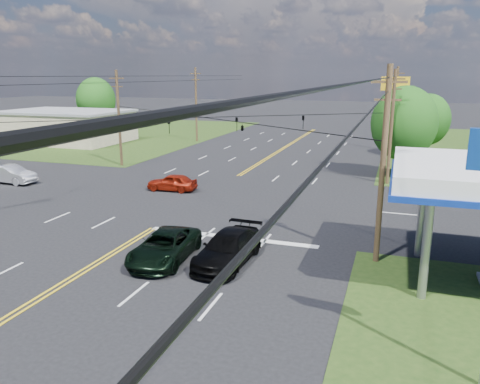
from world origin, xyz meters
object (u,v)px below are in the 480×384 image
(pole_right_far, at_px, (395,108))
(suv_black, at_px, (228,248))
(pole_nw, at_px, (119,117))
(retail_nw, at_px, (66,127))
(tree_right_a, at_px, (404,123))
(pole_ne, at_px, (391,126))
(pole_left_far, at_px, (196,104))
(pole_se, at_px, (383,164))
(sedan_silver, at_px, (10,174))
(pickup_dkgreen, at_px, (165,247))
(tree_far_l, at_px, (96,100))
(tree_right_b, at_px, (427,120))

(pole_right_far, relative_size, suv_black, 1.90)
(pole_nw, xyz_separation_m, suv_black, (19.11, -20.56, -4.15))
(retail_nw, relative_size, tree_right_a, 1.96)
(pole_ne, distance_m, pole_left_far, 32.20)
(pole_se, height_order, sedan_silver, pole_se)
(tree_right_a, relative_size, pickup_dkgreen, 1.58)
(retail_nw, bearing_deg, pole_right_far, 7.94)
(pole_right_far, xyz_separation_m, suv_black, (-6.89, -39.56, -4.40))
(pole_left_far, bearing_deg, sedan_silver, -98.94)
(sedan_silver, bearing_deg, pole_right_far, -43.73)
(pole_nw, relative_size, pole_ne, 1.00)
(tree_right_a, xyz_separation_m, sedan_silver, (-31.56, -13.00, -4.10))
(pole_right_far, bearing_deg, pickup_dkgreen, -103.96)
(pole_nw, bearing_deg, pickup_dkgreen, -53.00)
(pole_se, distance_m, pole_left_far, 45.22)
(retail_nw, bearing_deg, suv_black, -42.90)
(pole_se, height_order, suv_black, pole_se)
(tree_far_l, distance_m, sedan_silver, 36.29)
(pole_left_far, xyz_separation_m, tree_right_b, (29.50, -4.00, -0.95))
(pole_right_far, bearing_deg, tree_right_a, -86.42)
(pole_left_far, relative_size, suv_black, 1.90)
(pole_nw, bearing_deg, tree_right_b, 26.95)
(pole_se, distance_m, tree_right_b, 33.19)
(pole_se, bearing_deg, tree_right_b, 83.95)
(pole_left_far, relative_size, tree_far_l, 1.15)
(tree_right_b, bearing_deg, tree_right_a, -101.77)
(tree_right_b, relative_size, tree_far_l, 0.81)
(pole_ne, bearing_deg, pole_nw, 180.00)
(pole_right_far, bearing_deg, tree_far_l, 174.92)
(retail_nw, relative_size, suv_black, 3.04)
(pickup_dkgreen, xyz_separation_m, sedan_silver, (-20.56, 11.23, 0.05))
(tree_right_a, xyz_separation_m, tree_right_b, (2.50, 12.00, -0.65))
(pole_right_far, bearing_deg, retail_nw, -172.06)
(pole_nw, bearing_deg, sedan_silver, -114.52)
(pole_se, height_order, pickup_dkgreen, pole_se)
(pole_right_far, xyz_separation_m, tree_right_a, (1.00, -16.00, -0.30))
(pole_left_far, bearing_deg, pole_se, -54.90)
(pole_se, xyz_separation_m, pole_left_far, (-26.00, 37.00, 0.25))
(tree_right_a, xyz_separation_m, suv_black, (-7.89, -23.56, -4.10))
(pole_se, relative_size, pickup_dkgreen, 1.83)
(pole_nw, relative_size, pickup_dkgreen, 1.83)
(retail_nw, distance_m, pole_right_far, 43.53)
(pole_nw, relative_size, tree_far_l, 1.09)
(pole_nw, xyz_separation_m, pole_right_far, (26.00, 19.00, 0.25))
(retail_nw, distance_m, suv_black, 49.31)
(pole_left_far, distance_m, pickup_dkgreen, 43.52)
(retail_nw, relative_size, pickup_dkgreen, 3.08)
(pole_se, relative_size, tree_right_b, 1.34)
(pole_se, relative_size, pole_nw, 1.00)
(pole_se, distance_m, pole_right_far, 37.00)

